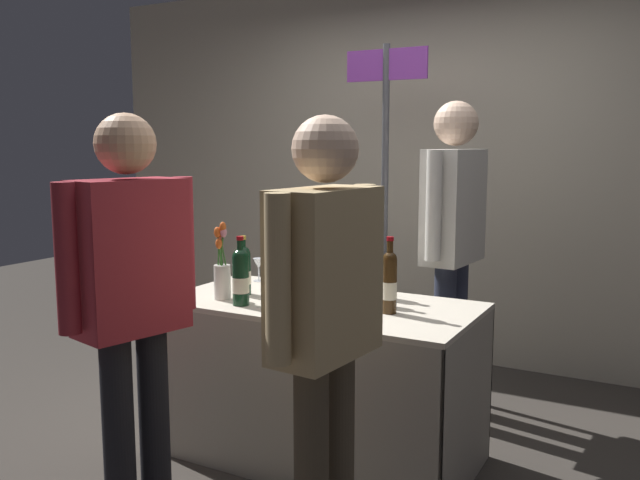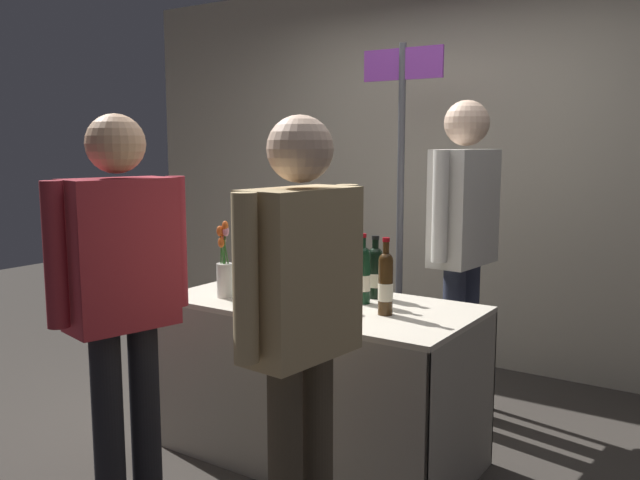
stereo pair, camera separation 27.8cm
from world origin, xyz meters
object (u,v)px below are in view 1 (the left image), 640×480
wine_glass_mid (259,264)px  tasting_table (320,350)px  vendor_presenter (453,228)px  display_bottle_0 (294,268)px  wine_glass_near_vendor (339,290)px  taster_foreground_right (131,290)px  booth_signpost (385,175)px  featured_wine_bottle (241,276)px  flower_vase (222,271)px

wine_glass_mid → tasting_table: bearing=-26.9°
vendor_presenter → display_bottle_0: bearing=-30.4°
vendor_presenter → wine_glass_near_vendor: bearing=-9.6°
display_bottle_0 → taster_foreground_right: taster_foreground_right is taller
taster_foreground_right → wine_glass_mid: bearing=24.5°
taster_foreground_right → vendor_presenter: bearing=-8.1°
display_bottle_0 → taster_foreground_right: 0.97m
taster_foreground_right → booth_signpost: size_ratio=0.77×
featured_wine_bottle → flower_vase: bearing=159.8°
display_bottle_0 → flower_vase: bearing=-143.7°
wine_glass_mid → booth_signpost: size_ratio=0.06×
wine_glass_near_vendor → booth_signpost: bearing=104.1°
wine_glass_mid → booth_signpost: booth_signpost is taller
flower_vase → taster_foreground_right: bearing=-79.5°
tasting_table → booth_signpost: 1.41m
vendor_presenter → booth_signpost: 0.71m
wine_glass_near_vendor → vendor_presenter: bearing=75.4°
tasting_table → wine_glass_mid: bearing=153.1°
featured_wine_bottle → wine_glass_near_vendor: bearing=15.7°
display_bottle_0 → wine_glass_near_vendor: bearing=-23.6°
wine_glass_near_vendor → booth_signpost: (-0.32, 1.26, 0.46)m
wine_glass_near_vendor → taster_foreground_right: bearing=-119.3°
tasting_table → featured_wine_bottle: featured_wine_bottle is taller
taster_foreground_right → display_bottle_0: bearing=5.1°
display_bottle_0 → vendor_presenter: (0.55, 0.78, 0.15)m
display_bottle_0 → flower_vase: (-0.29, -0.21, -0.01)m
flower_vase → wine_glass_mid: bearing=101.0°
wine_glass_near_vendor → booth_signpost: size_ratio=0.06×
featured_wine_bottle → display_bottle_0: (0.14, 0.26, 0.01)m
wine_glass_mid → flower_vase: 0.46m
wine_glass_mid → flower_vase: (0.09, -0.45, 0.05)m
tasting_table → taster_foreground_right: 1.08m
display_bottle_0 → wine_glass_near_vendor: size_ratio=2.49×
featured_wine_bottle → flower_vase: flower_vase is taller
taster_foreground_right → featured_wine_bottle: bearing=13.0°
display_bottle_0 → vendor_presenter: size_ratio=0.19×
wine_glass_near_vendor → featured_wine_bottle: bearing=-164.3°
featured_wine_bottle → vendor_presenter: (0.69, 1.05, 0.16)m
featured_wine_bottle → flower_vase: size_ratio=0.85×
wine_glass_near_vendor → vendor_presenter: size_ratio=0.08×
wine_glass_near_vendor → wine_glass_mid: wine_glass_near_vendor is taller
tasting_table → flower_vase: 0.61m
featured_wine_bottle → booth_signpost: size_ratio=0.15×
wine_glass_near_vendor → taster_foreground_right: taster_foreground_right is taller
tasting_table → taster_foreground_right: taster_foreground_right is taller
display_bottle_0 → taster_foreground_right: size_ratio=0.21×
wine_glass_near_vendor → vendor_presenter: (0.24, 0.92, 0.20)m
display_bottle_0 → booth_signpost: bearing=90.1°
booth_signpost → wine_glass_near_vendor: bearing=-75.9°
booth_signpost → flower_vase: bearing=-102.0°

